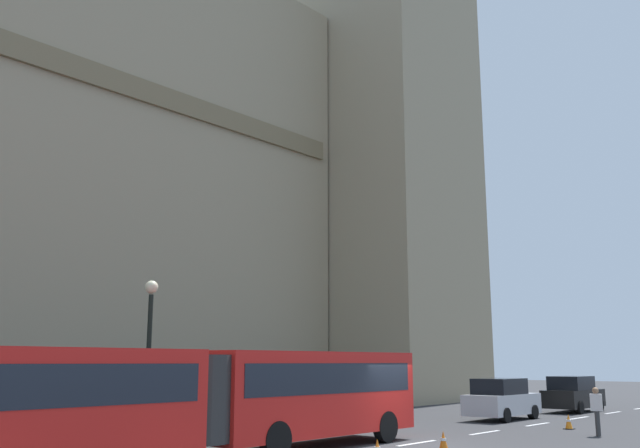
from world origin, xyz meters
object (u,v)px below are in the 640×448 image
at_px(traffic_cone_middle, 443,441).
at_px(pedestrian_near_cones, 597,410).
at_px(articulated_bus, 190,394).
at_px(street_lamp, 149,347).
at_px(sedan_lead, 502,399).
at_px(sedan_trailing, 573,394).
at_px(traffic_cone_east, 569,422).

distance_m(traffic_cone_middle, pedestrian_near_cones, 7.60).
height_order(articulated_bus, street_lamp, street_lamp).
distance_m(articulated_bus, sedan_lead, 18.13).
bearing_deg(sedan_trailing, pedestrian_near_cones, -154.97).
bearing_deg(pedestrian_near_cones, traffic_cone_east, 44.62).
distance_m(sedan_lead, sedan_trailing, 7.24).
relative_size(traffic_cone_east, street_lamp, 0.11).
height_order(traffic_cone_east, street_lamp, street_lamp).
bearing_deg(street_lamp, traffic_cone_middle, -59.97).
distance_m(sedan_lead, street_lamp, 16.99).
distance_m(traffic_cone_middle, traffic_cone_east, 9.14).
distance_m(traffic_cone_east, pedestrian_near_cones, 2.63).
distance_m(sedan_trailing, traffic_cone_east, 10.29).
xyz_separation_m(articulated_bus, pedestrian_near_cones, (13.89, -5.63, -0.83)).
relative_size(sedan_lead, traffic_cone_east, 7.59).
bearing_deg(pedestrian_near_cones, sedan_lead, 53.98).
distance_m(traffic_cone_middle, street_lamp, 9.88).
xyz_separation_m(sedan_trailing, street_lamp, (-23.52, 4.79, 2.14)).
xyz_separation_m(sedan_lead, pedestrian_near_cones, (-4.22, -5.81, -0.00)).
bearing_deg(sedan_trailing, traffic_cone_middle, -169.67).
height_order(street_lamp, pedestrian_near_cones, street_lamp).
relative_size(sedan_lead, street_lamp, 0.83).
bearing_deg(street_lamp, pedestrian_near_cones, -40.02).
height_order(articulated_bus, sedan_lead, articulated_bus).
bearing_deg(street_lamp, sedan_lead, -14.86).
relative_size(articulated_bus, traffic_cone_middle, 30.09).
relative_size(articulated_bus, street_lamp, 3.31).
bearing_deg(traffic_cone_middle, articulated_bus, 150.58).
bearing_deg(traffic_cone_east, sedan_trailing, 20.25).
bearing_deg(pedestrian_near_cones, street_lamp, 139.98).
height_order(sedan_lead, sedan_trailing, same).
relative_size(sedan_trailing, pedestrian_near_cones, 2.60).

